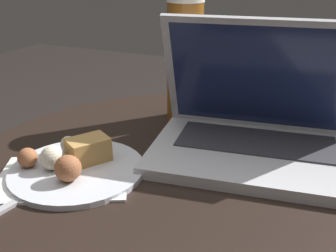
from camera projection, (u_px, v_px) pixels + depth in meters
The scene contains 6 objects.
table at pixel (189, 237), 0.68m from camera, with size 0.76×0.76×0.57m.
napkin at pixel (63, 178), 0.59m from camera, with size 0.24×0.21×0.00m.
laptop at pixel (257, 128), 0.65m from camera, with size 0.36×0.27×0.23m.
beer_glass at pixel (185, 58), 0.77m from camera, with size 0.07×0.07×0.26m.
snack_plate at pixel (74, 164), 0.61m from camera, with size 0.21×0.21×0.05m.
fork at pixel (46, 185), 0.57m from camera, with size 0.05×0.19×0.00m.
Camera 1 is at (0.19, -0.52, 0.88)m, focal length 42.00 mm.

